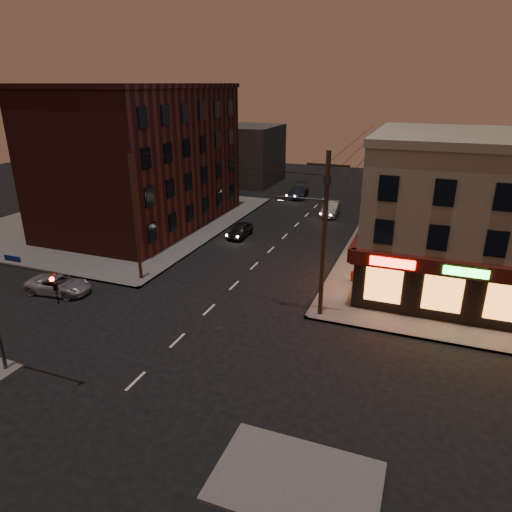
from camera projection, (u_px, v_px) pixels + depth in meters
The scene contains 17 objects.
ground at pixel (177, 341), 25.68m from camera, with size 120.00×120.00×0.00m, color black.
sidewalk_ne at pixel (497, 265), 36.21m from camera, with size 24.00×28.00×0.15m, color #514F4C.
sidewalk_nw at pixel (120, 219), 48.26m from camera, with size 24.00×28.00×0.15m, color #514F4C.
pizza_building at pixel (486, 216), 30.16m from camera, with size 15.85×12.85×10.50m.
brick_apartment at pixel (142, 158), 44.75m from camera, with size 12.00×20.00×13.00m, color #411915.
bg_building_ne_a at pixel (447, 176), 52.91m from camera, with size 10.00×12.00×7.00m, color #3F3D3A.
bg_building_nw at pixel (245, 154), 65.26m from camera, with size 9.00×10.00×8.00m, color #3F3D3A.
bg_building_ne_b at pixel (431, 161), 65.97m from camera, with size 8.00×8.00×6.00m, color #3F3D3A.
utility_pole_main at pixel (323, 227), 26.46m from camera, with size 4.20×0.44×10.00m.
utility_pole_far at pixel (379, 170), 49.67m from camera, with size 0.26×0.26×9.00m, color #382619.
utility_pole_west at pixel (136, 219), 31.98m from camera, with size 0.24×0.24×9.00m, color #382619.
traffic_signal at pixel (6, 300), 21.18m from camera, with size 4.49×0.32×6.47m.
suv_cross at pixel (59, 285), 31.31m from camera, with size 2.05×4.44×1.23m, color gray.
sedan_near at pixel (240, 230), 42.78m from camera, with size 1.53×3.80×1.30m, color black.
sedan_mid at pixel (331, 209), 49.74m from camera, with size 1.58×4.52×1.49m, color gray.
sedan_far at pixel (298, 191), 57.73m from camera, with size 2.11×5.18×1.50m, color #1B2536.
fire_hydrant at pixel (352, 275), 32.94m from camera, with size 0.36×0.36×0.80m.
Camera 1 is at (12.14, -19.23, 13.60)m, focal length 32.00 mm.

